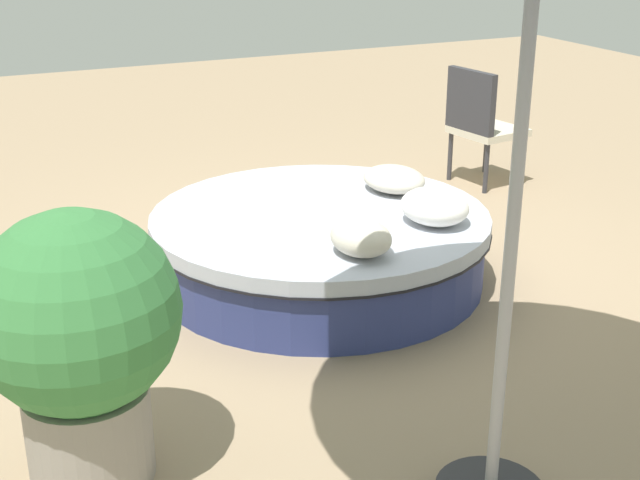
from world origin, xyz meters
name	(u,v)px	position (x,y,z in m)	size (l,w,h in m)	color
ground_plane	(320,279)	(0.00, 0.00, 0.00)	(16.00, 16.00, 0.00)	#9E8466
round_bed	(320,246)	(0.00, 0.00, 0.23)	(2.12, 2.12, 0.45)	navy
throw_pillow_0	(361,237)	(0.70, -0.08, 0.55)	(0.40, 0.32, 0.19)	beige
throw_pillow_1	(435,206)	(0.45, 0.55, 0.56)	(0.45, 0.39, 0.21)	white
throw_pillow_2	(394,179)	(-0.20, 0.64, 0.53)	(0.48, 0.39, 0.16)	beige
patio_chair	(480,119)	(-1.26, 2.05, 0.56)	(0.59, 0.57, 0.98)	#333338
planter	(79,332)	(1.44, -1.73, 0.67)	(0.83, 0.83, 1.18)	gray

